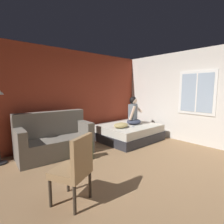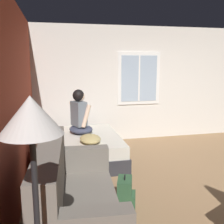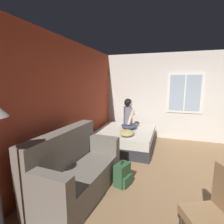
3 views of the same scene
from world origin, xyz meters
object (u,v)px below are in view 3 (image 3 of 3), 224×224
Objects in this scene: bed at (125,138)px; person_seated at (129,117)px; couch at (75,170)px; side_chair at (218,214)px; backpack at (123,175)px; throw_pillow at (127,133)px; cell_phone at (136,132)px.

person_seated is (0.19, -0.05, 0.60)m from bed.
couch is at bearing 172.76° from bed.
bed is 1.81× the size of side_chair.
bed is at bearing -7.24° from couch.
backpack is (-1.84, -0.41, -0.04)m from bed.
person_seated is at bearing -7.75° from couch.
bed is 0.63m from person_seated.
person_seated reaches higher than bed.
throw_pillow reaches higher than bed.
throw_pillow is at bearing 10.75° from backpack.
throw_pillow reaches higher than cell_phone.
bed is 3.70× the size of throw_pillow.
backpack is at bearing 70.44° from cell_phone.
person_seated is (2.47, -0.34, 0.44)m from couch.
couch is at bearing 166.25° from throw_pillow.
bed is at bearing 30.38° from side_chair.
cell_phone is at bearing -139.88° from person_seated.
bed is 3.88× the size of backpack.
couch is at bearing 51.43° from cell_phone.
person_seated is at bearing -13.64° from bed.
throw_pillow is (-0.47, -0.15, 0.31)m from bed.
person_seated is 6.08× the size of cell_phone.
bed is at bearing -44.58° from cell_phone.
side_chair is at bearing -151.94° from person_seated.
side_chair is 3.01m from cell_phone.
throw_pillow is (-0.66, -0.11, -0.29)m from person_seated.
cell_phone is at bearing -25.53° from throw_pillow.
backpack is 3.18× the size of cell_phone.
person_seated is 0.73m from throw_pillow.
backpack is (0.98, 1.24, -0.34)m from side_chair.
side_chair is 2.79m from throw_pillow.
couch is at bearing 172.25° from person_seated.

